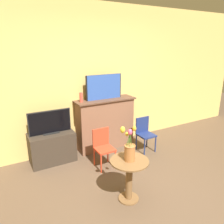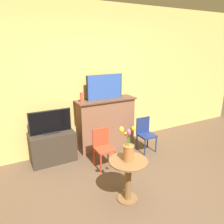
{
  "view_description": "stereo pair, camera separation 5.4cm",
  "coord_description": "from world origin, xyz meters",
  "px_view_note": "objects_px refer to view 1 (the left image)",
  "views": [
    {
      "loc": [
        -1.63,
        -1.64,
        1.96
      ],
      "look_at": [
        -0.02,
        1.24,
        0.95
      ],
      "focal_mm": 35.0,
      "sensor_mm": 36.0,
      "label": 1
    },
    {
      "loc": [
        -1.58,
        -1.66,
        1.96
      ],
      "look_at": [
        -0.02,
        1.24,
        0.95
      ],
      "focal_mm": 35.0,
      "sensor_mm": 36.0,
      "label": 2
    }
  ],
  "objects_px": {
    "painting": "(104,87)",
    "tv_monitor": "(50,122)",
    "chair_blue": "(145,132)",
    "vase_tulips": "(129,149)",
    "chair_red": "(103,146)"
  },
  "relations": [
    {
      "from": "painting",
      "to": "chair_red",
      "type": "xyz_separation_m",
      "value": [
        -0.35,
        -0.63,
        -0.85
      ]
    },
    {
      "from": "tv_monitor",
      "to": "chair_red",
      "type": "bearing_deg",
      "value": -39.04
    },
    {
      "from": "tv_monitor",
      "to": "chair_red",
      "type": "distance_m",
      "value": 0.97
    },
    {
      "from": "chair_blue",
      "to": "vase_tulips",
      "type": "height_order",
      "value": "vase_tulips"
    },
    {
      "from": "painting",
      "to": "tv_monitor",
      "type": "distance_m",
      "value": 1.17
    },
    {
      "from": "chair_red",
      "to": "vase_tulips",
      "type": "xyz_separation_m",
      "value": [
        -0.1,
        -0.92,
        0.37
      ]
    },
    {
      "from": "tv_monitor",
      "to": "painting",
      "type": "bearing_deg",
      "value": 3.2
    },
    {
      "from": "painting",
      "to": "chair_blue",
      "type": "height_order",
      "value": "painting"
    },
    {
      "from": "vase_tulips",
      "to": "painting",
      "type": "bearing_deg",
      "value": 73.69
    },
    {
      "from": "chair_red",
      "to": "tv_monitor",
      "type": "bearing_deg",
      "value": 140.96
    },
    {
      "from": "painting",
      "to": "vase_tulips",
      "type": "distance_m",
      "value": 1.68
    },
    {
      "from": "painting",
      "to": "vase_tulips",
      "type": "height_order",
      "value": "painting"
    },
    {
      "from": "tv_monitor",
      "to": "chair_blue",
      "type": "distance_m",
      "value": 1.76
    },
    {
      "from": "chair_red",
      "to": "painting",
      "type": "bearing_deg",
      "value": 60.62
    },
    {
      "from": "chair_red",
      "to": "chair_blue",
      "type": "xyz_separation_m",
      "value": [
        0.96,
        0.14,
        0.0
      ]
    }
  ]
}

